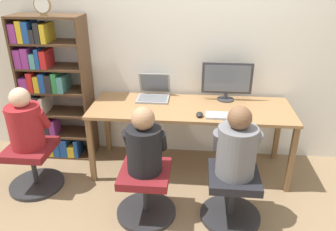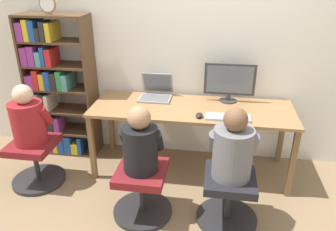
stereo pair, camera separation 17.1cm
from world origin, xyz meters
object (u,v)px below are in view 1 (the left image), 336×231
desktop_monitor (227,81)px  person_near_shelf (25,122)px  laptop (153,93)px  office_chair_side (33,165)px  bookshelf (49,92)px  office_chair_right (146,191)px  person_at_monitor (237,146)px  person_at_laptop (144,144)px  keyboard (228,116)px  desk_clock (42,5)px  office_chair_left (232,194)px

desktop_monitor → person_near_shelf: 2.01m
laptop → office_chair_side: laptop is taller
bookshelf → office_chair_side: size_ratio=3.00×
office_chair_right → bookshelf: 1.60m
person_at_monitor → person_at_laptop: 0.74m
laptop → bookshelf: bookshelf is taller
bookshelf → person_near_shelf: 0.63m
bookshelf → keyboard: bearing=-11.4°
desktop_monitor → person_at_laptop: desktop_monitor is taller
office_chair_right → office_chair_side: same height
person_at_laptop → person_near_shelf: size_ratio=0.98×
bookshelf → desk_clock: size_ratio=8.34×
laptop → office_chair_left: size_ratio=0.63×
laptop → desk_clock: (-1.03, -0.11, 0.90)m
desk_clock → person_at_monitor: bearing=-24.3°
office_chair_left → person_at_laptop: 0.87m
laptop → office_chair_left: 1.34m
office_chair_right → desk_clock: bearing=141.8°
person_at_monitor → person_near_shelf: bearing=171.7°
bookshelf → person_near_shelf: size_ratio=2.70×
keyboard → office_chair_side: size_ratio=0.79×
laptop → person_at_laptop: 0.96m
office_chair_right → office_chair_side: bearing=165.6°
laptop → desktop_monitor: bearing=1.3°
desktop_monitor → office_chair_left: desktop_monitor is taller
laptop → person_at_laptop: bearing=-87.0°
office_chair_side → person_near_shelf: person_near_shelf is taller
person_at_monitor → person_at_laptop: person_at_monitor is taller
desktop_monitor → desk_clock: bearing=-176.0°
laptop → person_near_shelf: size_ratio=0.57×
desktop_monitor → person_at_monitor: desktop_monitor is taller
person_at_monitor → desk_clock: desk_clock is taller
office_chair_left → desk_clock: desk_clock is taller
desktop_monitor → person_near_shelf: size_ratio=0.88×
desktop_monitor → person_at_monitor: (0.03, -0.95, -0.23)m
office_chair_left → desktop_monitor: bearing=91.7°
person_at_monitor → desk_clock: size_ratio=3.17×
person_at_laptop → bookshelf: bookshelf is taller
keyboard → desktop_monitor: bearing=89.3°
office_chair_right → person_near_shelf: (-1.16, 0.30, 0.46)m
person_at_monitor → person_near_shelf: size_ratio=1.03×
office_chair_side → person_near_shelf: size_ratio=0.90×
desktop_monitor → office_chair_right: (-0.71, -0.98, -0.70)m
laptop → desk_clock: size_ratio=1.76×
bookshelf → office_chair_side: (0.04, -0.63, -0.52)m
person_at_laptop → person_near_shelf: person_near_shelf is taller
laptop → office_chair_left: bearing=-49.8°
person_at_monitor → office_chair_side: person_at_monitor is taller
office_chair_left → office_chair_side: bearing=171.7°
keyboard → office_chair_left: keyboard is taller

